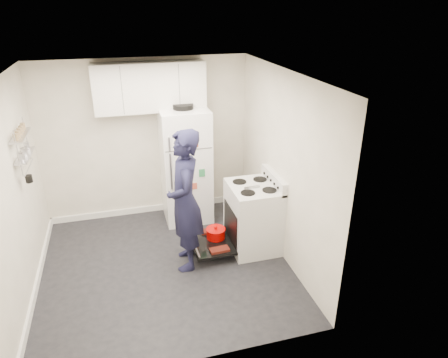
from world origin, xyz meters
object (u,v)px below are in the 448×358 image
object	(u,v)px
open_oven_door	(213,239)
person	(185,201)
refrigerator	(186,165)
electric_range	(252,217)

from	to	relation	value
open_oven_door	person	xyz separation A→B (m)	(-0.41, -0.19, 0.75)
refrigerator	person	world-z (taller)	person
refrigerator	person	bearing A→B (deg)	-100.84
electric_range	person	distance (m)	1.08
electric_range	open_oven_door	world-z (taller)	electric_range
refrigerator	open_oven_door	bearing A→B (deg)	-80.92
electric_range	open_oven_door	xyz separation A→B (m)	(-0.55, 0.04, -0.28)
electric_range	person	size ratio (longest dim) A/B	0.59
electric_range	refrigerator	bearing A→B (deg)	123.35
open_oven_door	person	world-z (taller)	person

